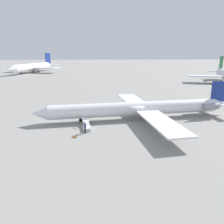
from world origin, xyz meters
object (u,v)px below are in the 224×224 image
Objects in this scene: boarding_stairs at (87,127)px; passenger at (85,127)px; airplane_far_right at (33,67)px; airplane_main at (142,108)px.

passenger reaches higher than boarding_stairs.
passenger is (-35.26, 96.91, -2.16)m from airplane_far_right.
boarding_stairs is (9.31, 5.04, -1.49)m from airplane_main.
airplane_main reaches higher than passenger.
airplane_main is 10.69m from boarding_stairs.
airplane_main is at bearing 44.15° from airplane_far_right.
airplane_far_right reaches higher than boarding_stairs.
passenger is (9.45, 6.87, -0.85)m from airplane_main.
airplane_main is 100.53m from airplane_far_right.
passenger is at bearing 167.91° from boarding_stairs.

